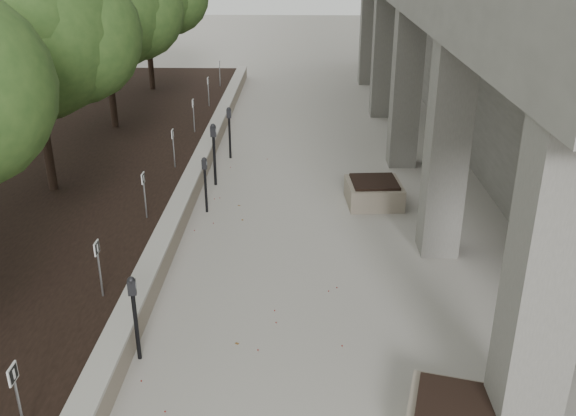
# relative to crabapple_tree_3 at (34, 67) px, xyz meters

# --- Properties ---
(retaining_wall) EXTENTS (0.39, 26.00, 0.50)m
(retaining_wall) POSITION_rel_crabapple_tree_3_xyz_m (2.97, 1.00, -2.87)
(retaining_wall) COLOR gray
(retaining_wall) RESTS_ON ground
(planting_bed) EXTENTS (7.00, 26.00, 0.40)m
(planting_bed) POSITION_rel_crabapple_tree_3_xyz_m (-0.70, 1.00, -2.92)
(planting_bed) COLOR black
(planting_bed) RESTS_ON ground
(crabapple_tree_3) EXTENTS (4.60, 4.00, 5.44)m
(crabapple_tree_3) POSITION_rel_crabapple_tree_3_xyz_m (0.00, 0.00, 0.00)
(crabapple_tree_3) COLOR #2B4A1C
(crabapple_tree_3) RESTS_ON planting_bed
(crabapple_tree_4) EXTENTS (4.60, 4.00, 5.44)m
(crabapple_tree_4) POSITION_rel_crabapple_tree_3_xyz_m (0.00, 5.00, 0.00)
(crabapple_tree_4) COLOR #2B4A1C
(crabapple_tree_4) RESTS_ON planting_bed
(crabapple_tree_5) EXTENTS (4.60, 4.00, 5.44)m
(crabapple_tree_5) POSITION_rel_crabapple_tree_3_xyz_m (0.00, 10.00, 0.00)
(crabapple_tree_5) COLOR #2B4A1C
(crabapple_tree_5) RESTS_ON planting_bed
(parking_sign_2) EXTENTS (0.04, 0.22, 0.96)m
(parking_sign_2) POSITION_rel_crabapple_tree_3_xyz_m (2.45, -7.50, -2.24)
(parking_sign_2) COLOR black
(parking_sign_2) RESTS_ON planting_bed
(parking_sign_3) EXTENTS (0.04, 0.22, 0.96)m
(parking_sign_3) POSITION_rel_crabapple_tree_3_xyz_m (2.45, -4.50, -2.24)
(parking_sign_3) COLOR black
(parking_sign_3) RESTS_ON planting_bed
(parking_sign_4) EXTENTS (0.04, 0.22, 0.96)m
(parking_sign_4) POSITION_rel_crabapple_tree_3_xyz_m (2.45, -1.50, -2.24)
(parking_sign_4) COLOR black
(parking_sign_4) RESTS_ON planting_bed
(parking_sign_5) EXTENTS (0.04, 0.22, 0.96)m
(parking_sign_5) POSITION_rel_crabapple_tree_3_xyz_m (2.45, 1.50, -2.24)
(parking_sign_5) COLOR black
(parking_sign_5) RESTS_ON planting_bed
(parking_sign_6) EXTENTS (0.04, 0.22, 0.96)m
(parking_sign_6) POSITION_rel_crabapple_tree_3_xyz_m (2.45, 4.50, -2.24)
(parking_sign_6) COLOR black
(parking_sign_6) RESTS_ON planting_bed
(parking_sign_7) EXTENTS (0.04, 0.22, 0.96)m
(parking_sign_7) POSITION_rel_crabapple_tree_3_xyz_m (2.45, 7.50, -2.24)
(parking_sign_7) COLOR black
(parking_sign_7) RESTS_ON planting_bed
(parking_sign_8) EXTENTS (0.04, 0.22, 0.96)m
(parking_sign_8) POSITION_rel_crabapple_tree_3_xyz_m (2.45, 10.50, -2.24)
(parking_sign_8) COLOR black
(parking_sign_8) RESTS_ON planting_bed
(parking_meter_2) EXTENTS (0.15, 0.12, 1.35)m
(parking_meter_2) POSITION_rel_crabapple_tree_3_xyz_m (3.25, -5.54, -2.44)
(parking_meter_2) COLOR black
(parking_meter_2) RESTS_ON ground
(parking_meter_3) EXTENTS (0.13, 0.10, 1.28)m
(parking_meter_3) POSITION_rel_crabapple_tree_3_xyz_m (3.47, -0.29, -2.48)
(parking_meter_3) COLOR black
(parking_meter_3) RESTS_ON ground
(parking_meter_4) EXTENTS (0.16, 0.12, 1.55)m
(parking_meter_4) POSITION_rel_crabapple_tree_3_xyz_m (3.45, 1.36, -2.35)
(parking_meter_4) COLOR black
(parking_meter_4) RESTS_ON ground
(parking_meter_5) EXTENTS (0.14, 0.10, 1.43)m
(parking_meter_5) POSITION_rel_crabapple_tree_3_xyz_m (3.60, 3.38, -2.41)
(parking_meter_5) COLOR black
(parking_meter_5) RESTS_ON ground
(planter_back) EXTENTS (1.28, 1.28, 0.56)m
(planter_back) POSITION_rel_crabapple_tree_3_xyz_m (7.20, 0.28, -2.84)
(planter_back) COLOR gray
(planter_back) RESTS_ON ground
(berry_scatter) EXTENTS (3.30, 14.10, 0.02)m
(berry_scatter) POSITION_rel_crabapple_tree_3_xyz_m (4.70, -3.00, -3.11)
(berry_scatter) COLOR maroon
(berry_scatter) RESTS_ON ground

